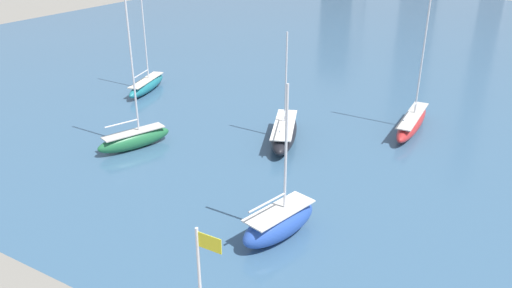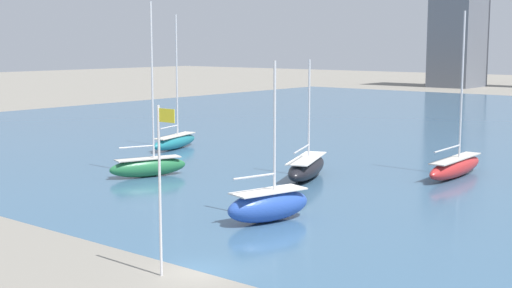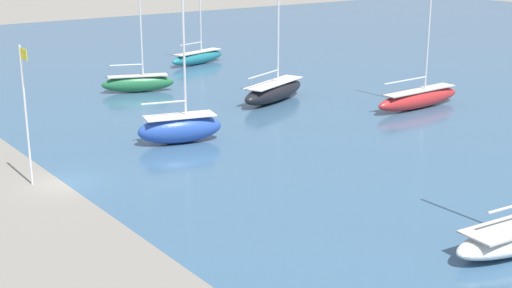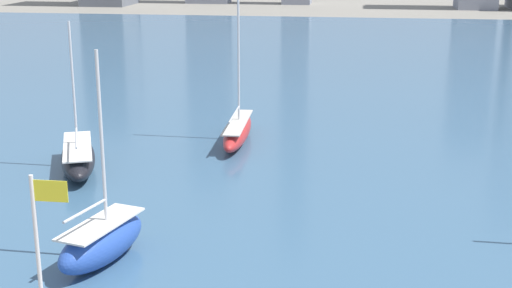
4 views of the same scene
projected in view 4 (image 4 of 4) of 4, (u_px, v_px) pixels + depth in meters
name	position (u px, v px, depth m)	size (l,w,h in m)	color
harbor_water	(289.00, 70.00, 92.81)	(180.00, 140.00, 0.00)	#385B7A
sailboat_blue	(102.00, 241.00, 36.74)	(3.93, 7.01, 11.01)	#284CA8
sailboat_black	(78.00, 157.00, 51.77)	(5.91, 10.04, 10.72)	black
sailboat_red	(238.00, 130.00, 59.04)	(2.16, 10.82, 15.07)	#B72828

